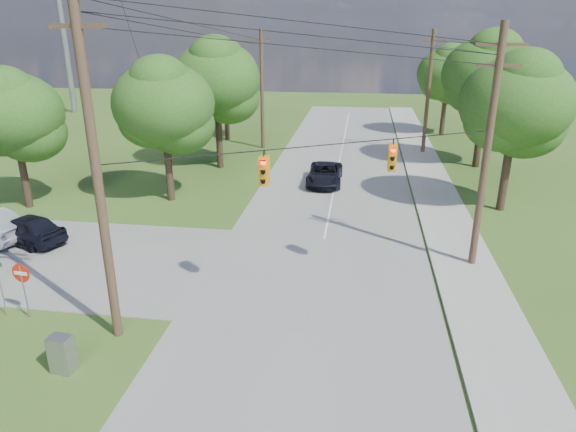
% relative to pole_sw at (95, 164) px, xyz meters
% --- Properties ---
extents(ground, '(140.00, 140.00, 0.00)m').
position_rel_pole_sw_xyz_m(ground, '(4.60, -0.40, -6.23)').
color(ground, '#36521B').
rests_on(ground, ground).
extents(main_road, '(10.00, 100.00, 0.03)m').
position_rel_pole_sw_xyz_m(main_road, '(6.60, 4.60, -6.21)').
color(main_road, gray).
rests_on(main_road, ground).
extents(sidewalk_east, '(2.60, 100.00, 0.12)m').
position_rel_pole_sw_xyz_m(sidewalk_east, '(13.30, 4.60, -6.17)').
color(sidewalk_east, '#A3A198').
rests_on(sidewalk_east, ground).
extents(pole_sw, '(2.00, 0.32, 12.00)m').
position_rel_pole_sw_xyz_m(pole_sw, '(0.00, 0.00, 0.00)').
color(pole_sw, '#4F3A28').
rests_on(pole_sw, ground).
extents(pole_ne, '(2.00, 0.32, 10.50)m').
position_rel_pole_sw_xyz_m(pole_ne, '(13.50, 7.60, -0.76)').
color(pole_ne, '#4F3A28').
rests_on(pole_ne, ground).
extents(pole_north_e, '(2.00, 0.32, 10.00)m').
position_rel_pole_sw_xyz_m(pole_north_e, '(13.50, 29.60, -1.10)').
color(pole_north_e, '#4F3A28').
rests_on(pole_north_e, ground).
extents(pole_north_w, '(2.00, 0.32, 10.00)m').
position_rel_pole_sw_xyz_m(pole_north_w, '(-0.40, 29.60, -1.10)').
color(pole_north_w, '#4F3A28').
rests_on(pole_north_w, ground).
extents(power_lines, '(13.93, 29.62, 4.93)m').
position_rel_pole_sw_xyz_m(power_lines, '(6.10, 11.14, 2.93)').
color(power_lines, black).
rests_on(power_lines, ground).
extents(traffic_signals, '(4.91, 3.27, 1.05)m').
position_rel_pole_sw_xyz_m(traffic_signals, '(7.15, 4.03, -0.73)').
color(traffic_signals, orange).
rests_on(traffic_signals, ground).
extents(tree_w_near, '(6.00, 6.00, 8.40)m').
position_rel_pole_sw_xyz_m(tree_w_near, '(-3.40, 14.60, -0.30)').
color(tree_w_near, '#432E21').
rests_on(tree_w_near, ground).
extents(tree_w_mid, '(6.40, 6.40, 9.22)m').
position_rel_pole_sw_xyz_m(tree_w_mid, '(-2.40, 22.60, 0.35)').
color(tree_w_mid, '#432E21').
rests_on(tree_w_mid, ground).
extents(tree_w_far, '(6.00, 6.00, 8.73)m').
position_rel_pole_sw_xyz_m(tree_w_far, '(-4.40, 32.60, 0.02)').
color(tree_w_far, '#432E21').
rests_on(tree_w_far, ground).
extents(tree_e_near, '(6.20, 6.20, 8.81)m').
position_rel_pole_sw_xyz_m(tree_e_near, '(16.60, 15.60, 0.02)').
color(tree_e_near, '#432E21').
rests_on(tree_e_near, ground).
extents(tree_e_mid, '(6.60, 6.60, 9.64)m').
position_rel_pole_sw_xyz_m(tree_e_mid, '(17.10, 25.60, 0.68)').
color(tree_e_mid, '#432E21').
rests_on(tree_e_mid, ground).
extents(tree_e_far, '(5.80, 5.80, 8.32)m').
position_rel_pole_sw_xyz_m(tree_e_far, '(16.10, 37.60, -0.31)').
color(tree_e_far, '#432E21').
rests_on(tree_e_far, ground).
extents(tree_cross_n, '(5.60, 5.60, 7.91)m').
position_rel_pole_sw_xyz_m(tree_cross_n, '(-11.40, 12.10, -0.63)').
color(tree_cross_n, '#432E21').
rests_on(tree_cross_n, ground).
extents(car_cross_dark, '(4.69, 3.10, 1.48)m').
position_rel_pole_sw_xyz_m(car_cross_dark, '(-8.11, 7.04, -5.45)').
color(car_cross_dark, black).
rests_on(car_cross_dark, cross_road).
extents(car_main_north, '(2.30, 4.96, 1.38)m').
position_rel_pole_sw_xyz_m(car_main_north, '(5.88, 19.34, -5.51)').
color(car_main_north, black).
rests_on(car_main_north, main_road).
extents(control_cabinet, '(0.76, 0.59, 1.27)m').
position_rel_pole_sw_xyz_m(control_cabinet, '(-0.76, -2.19, -5.59)').
color(control_cabinet, gray).
rests_on(control_cabinet, ground).
extents(do_not_enter_sign, '(0.74, 0.12, 2.22)m').
position_rel_pole_sw_xyz_m(do_not_enter_sign, '(-3.82, 0.60, -4.60)').
color(do_not_enter_sign, gray).
rests_on(do_not_enter_sign, ground).
extents(street_name_sign, '(0.65, 0.27, 2.29)m').
position_rel_pole_sw_xyz_m(street_name_sign, '(-4.75, 0.60, -4.74)').
color(street_name_sign, gray).
rests_on(street_name_sign, ground).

